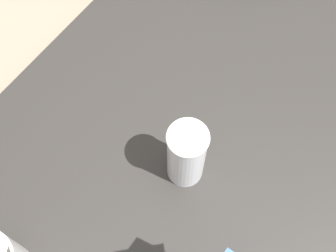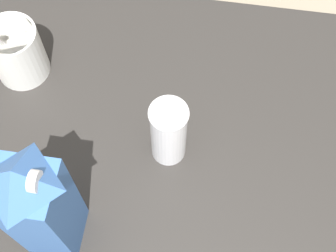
% 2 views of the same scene
% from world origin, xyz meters
% --- Properties ---
extents(ground_plane, '(6.00, 6.00, 0.00)m').
position_xyz_m(ground_plane, '(0.00, 0.00, 0.00)').
color(ground_plane, gray).
extents(countertop, '(1.11, 1.11, 0.03)m').
position_xyz_m(countertop, '(0.00, 0.00, 0.02)').
color(countertop, '#2D2B28').
rests_on(countertop, ground_plane).
extents(drinking_cup, '(0.07, 0.07, 0.16)m').
position_xyz_m(drinking_cup, '(0.16, 0.10, 0.11)').
color(drinking_cup, white).
rests_on(drinking_cup, countertop).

